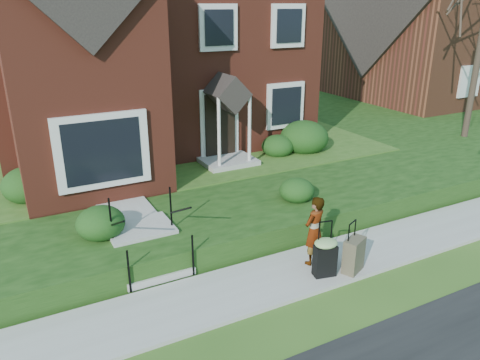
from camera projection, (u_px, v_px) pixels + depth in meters
ground at (292, 275)px, 9.66m from camera, size 120.00×120.00×0.00m
sidewalk at (293, 273)px, 9.65m from camera, size 60.00×1.60×0.08m
terrace at (230, 125)px, 20.31m from camera, size 44.00×20.00×0.60m
walkway at (111, 188)px, 12.48m from camera, size 1.20×6.00×0.06m
main_house at (133, 3)px, 15.65m from camera, size 10.40×10.20×9.40m
neighbour_house at (438, 3)px, 23.87m from camera, size 9.40×8.00×9.20m
front_steps at (147, 244)px, 9.93m from camera, size 1.40×2.02×1.50m
foundation_shrubs at (216, 156)px, 13.66m from camera, size 10.02×4.64×1.14m
woman at (314, 231)px, 9.72m from camera, size 0.64×0.51×1.51m
suitcase_black at (325, 255)px, 9.36m from camera, size 0.57×0.50×1.18m
suitcase_olive at (354, 255)px, 9.55m from camera, size 0.58×0.47×1.10m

